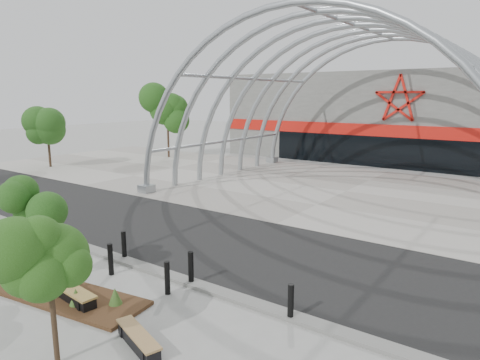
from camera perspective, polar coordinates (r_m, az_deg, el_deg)
ground at (r=15.03m, az=-9.10°, el=-12.22°), size 140.00×140.00×0.00m
road at (r=17.50m, az=-0.96°, el=-8.61°), size 140.00×7.00×0.02m
forecourt at (r=27.70m, az=13.96°, el=-1.48°), size 60.00×17.00×0.04m
kerb at (r=14.84m, az=-9.80°, el=-12.30°), size 60.00×0.50×0.12m
arena_building at (r=44.32m, az=22.93°, el=7.79°), size 34.00×15.24×8.00m
vault_canopy at (r=27.70m, az=13.96°, el=-1.49°), size 20.80×15.80×20.36m
planting_bed at (r=14.39m, az=-22.76°, el=-13.48°), size 5.76×2.50×0.59m
street_tree_0 at (r=14.56m, az=-25.66°, el=-4.05°), size 1.46×1.46×3.32m
street_tree_1 at (r=10.18m, az=-24.25°, el=-9.08°), size 1.52×1.52×3.59m
bench_0 at (r=13.81m, az=-21.58°, el=-14.09°), size 2.21×0.68×0.46m
bench_1 at (r=11.18m, az=-13.40°, el=-20.07°), size 1.88×0.97×0.39m
bollard_0 at (r=16.41m, az=-15.22°, el=-8.42°), size 0.17×0.17×1.08m
bollard_1 at (r=15.20m, az=-16.88°, el=-10.09°), size 0.17×0.17×1.09m
bollard_2 at (r=13.94m, az=-6.57°, el=-11.62°), size 0.18×0.18×1.10m
bollard_3 at (r=13.44m, az=-9.68°, el=-12.74°), size 0.17×0.17×1.04m
bollard_4 at (r=11.93m, az=6.77°, el=-15.90°), size 0.17×0.17×1.04m
bg_tree_0 at (r=42.11m, az=-9.67°, el=9.26°), size 3.00×3.00×6.45m
bg_tree_2 at (r=39.19m, az=-24.38°, el=7.16°), size 2.55×2.55×5.38m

